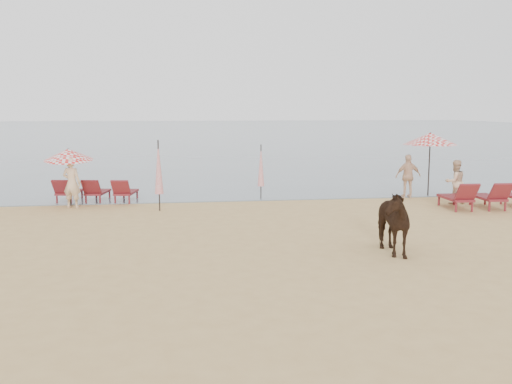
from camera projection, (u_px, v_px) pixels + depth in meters
ground at (289, 278)px, 12.03m from camera, size 120.00×120.00×0.00m
sea at (190, 131)px, 90.40m from camera, size 160.00×140.00×0.06m
lounger_cluster_left at (96, 191)px, 21.63m from camera, size 3.10×2.15×0.63m
lounger_cluster_right at (491, 196)px, 20.12m from camera, size 3.18×1.92×0.69m
umbrella_open_left_b at (68, 154)px, 20.53m from camera, size 1.71×1.75×2.18m
umbrella_open_right at (430, 139)px, 22.79m from camera, size 2.12×2.12×2.59m
umbrella_closed_left at (159, 168)px, 19.63m from camera, size 0.30×0.30×2.46m
umbrella_closed_right at (261, 166)px, 22.16m from camera, size 0.26×0.26×2.15m
cow at (388, 221)px, 13.96m from camera, size 0.93×1.94×1.62m
beachgoer_left at (72, 183)px, 20.29m from camera, size 0.76×0.62×1.81m
beachgoer_right_a at (455, 182)px, 21.26m from camera, size 0.87×0.72×1.64m
beachgoer_right_b at (408, 176)px, 22.62m from camera, size 1.03×0.47×1.73m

